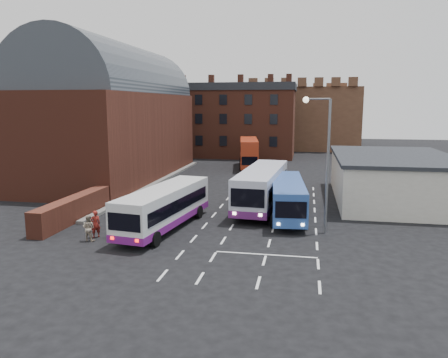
% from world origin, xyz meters
% --- Properties ---
extents(ground, '(180.00, 180.00, 0.00)m').
position_xyz_m(ground, '(0.00, 0.00, 0.00)').
color(ground, black).
extents(railway_station, '(12.00, 28.00, 16.00)m').
position_xyz_m(railway_station, '(-15.50, 21.00, 7.64)').
color(railway_station, '#602B1E').
rests_on(railway_station, ground).
extents(forecourt_wall, '(1.20, 10.00, 1.80)m').
position_xyz_m(forecourt_wall, '(-10.20, 2.00, 0.90)').
color(forecourt_wall, '#602B1E').
rests_on(forecourt_wall, ground).
extents(cream_building, '(10.40, 16.40, 4.25)m').
position_xyz_m(cream_building, '(15.00, 14.00, 2.16)').
color(cream_building, beige).
rests_on(cream_building, ground).
extents(brick_terrace, '(22.00, 10.00, 11.00)m').
position_xyz_m(brick_terrace, '(-6.00, 46.00, 5.50)').
color(brick_terrace, brown).
rests_on(brick_terrace, ground).
extents(castle_keep, '(22.00, 22.00, 12.00)m').
position_xyz_m(castle_keep, '(6.00, 66.00, 6.00)').
color(castle_keep, brown).
rests_on(castle_keep, ground).
extents(bus_white_outbound, '(3.91, 11.11, 2.97)m').
position_xyz_m(bus_white_outbound, '(-2.61, 1.16, 1.75)').
color(bus_white_outbound, silver).
rests_on(bus_white_outbound, ground).
extents(bus_white_inbound, '(3.77, 12.56, 3.38)m').
position_xyz_m(bus_white_inbound, '(3.53, 8.87, 2.00)').
color(bus_white_inbound, silver).
rests_on(bus_white_inbound, ground).
extents(bus_blue, '(3.33, 10.63, 2.85)m').
position_xyz_m(bus_blue, '(5.81, 6.26, 1.69)').
color(bus_blue, '#2D519D').
rests_on(bus_blue, ground).
extents(bus_red_double, '(3.81, 10.36, 4.05)m').
position_xyz_m(bus_red_double, '(-0.69, 32.15, 2.15)').
color(bus_red_double, '#A62F16').
rests_on(bus_red_double, ground).
extents(street_lamp, '(1.88, 0.56, 9.29)m').
position_xyz_m(street_lamp, '(8.28, 2.24, 5.60)').
color(street_lamp, slate).
rests_on(street_lamp, ground).
extents(pedestrian_red, '(0.79, 0.79, 1.84)m').
position_xyz_m(pedestrian_red, '(-6.50, -1.71, 0.92)').
color(pedestrian_red, maroon).
rests_on(pedestrian_red, ground).
extents(pedestrian_beige, '(0.91, 0.74, 1.74)m').
position_xyz_m(pedestrian_beige, '(-6.59, -2.48, 0.87)').
color(pedestrian_beige, tan).
rests_on(pedestrian_beige, ground).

